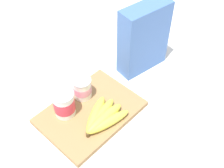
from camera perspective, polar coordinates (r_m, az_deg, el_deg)
name	(u,v)px	position (r m, az deg, el deg)	size (l,w,h in m)	color
ground_plane	(91,114)	(1.04, -4.21, -5.86)	(2.40, 2.40, 0.00)	silver
cutting_board	(90,112)	(1.03, -4.24, -5.54)	(0.34, 0.25, 0.02)	#A37A4C
cereal_box	(144,38)	(1.12, 6.20, 8.86)	(0.20, 0.08, 0.28)	#4770B7
yogurt_cup_front	(64,104)	(0.99, -9.36, -3.81)	(0.08, 0.08, 0.10)	white
yogurt_cup_back	(82,88)	(1.04, -5.82, -0.81)	(0.07, 0.07, 0.08)	white
banana_bunch	(103,117)	(0.98, -1.86, -6.49)	(0.17, 0.14, 0.04)	#E4DD46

